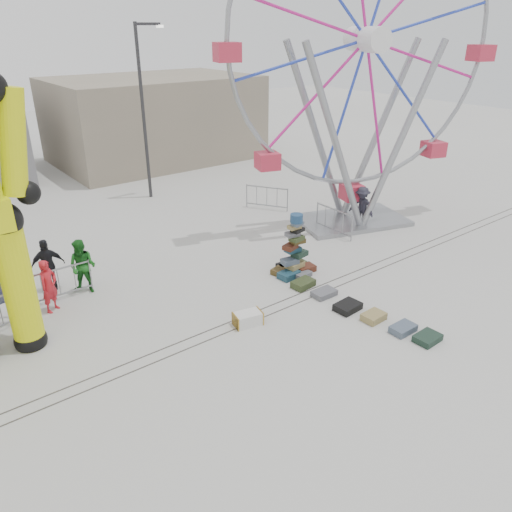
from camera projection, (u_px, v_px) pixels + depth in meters
ground at (265, 331)px, 14.11m from camera, size 90.00×90.00×0.00m
track_line_near at (252, 322)px, 14.54m from camera, size 40.00×0.04×0.01m
track_line_far at (244, 316)px, 14.83m from camera, size 40.00×0.04×0.01m
building_right at (154, 119)px, 31.29m from camera, size 12.00×8.00×5.00m
lamp_post_right at (144, 105)px, 23.27m from camera, size 1.41×0.25×8.00m
suitcase_tower at (294, 257)px, 17.18m from camera, size 1.52×1.36×2.18m
ferris_wheel at (365, 66)px, 19.18m from camera, size 10.78×4.01×13.04m
steamer_trunk at (248, 319)px, 14.36m from camera, size 0.90×0.64×0.38m
row_case_0 at (303, 284)px, 16.45m from camera, size 0.81×0.57×0.23m
row_case_1 at (324, 293)px, 15.92m from camera, size 0.78×0.51×0.18m
row_case_2 at (348, 307)px, 15.13m from camera, size 0.83×0.63×0.21m
row_case_3 at (374, 317)px, 14.61m from camera, size 0.70×0.53×0.22m
row_case_4 at (403, 329)px, 14.04m from camera, size 0.75×0.48×0.20m
row_case_5 at (427, 338)px, 13.64m from camera, size 0.75×0.55×0.19m
barricade_dummy_c at (59, 284)px, 15.51m from camera, size 2.00×0.10×1.10m
barricade_wheel_front at (334, 221)px, 20.45m from camera, size 0.13×2.00×1.10m
barricade_wheel_back at (267, 198)px, 23.21m from camera, size 1.17×1.73×1.10m
pedestrian_red at (49, 286)px, 14.80m from camera, size 0.72×0.66×1.66m
pedestrian_green at (83, 267)px, 15.83m from camera, size 1.10×1.10×1.80m
pedestrian_black at (48, 265)px, 15.95m from camera, size 1.09×0.59×1.77m
pedestrian_grey at (362, 207)px, 21.08m from camera, size 0.84×1.23×1.75m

